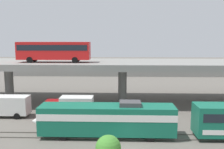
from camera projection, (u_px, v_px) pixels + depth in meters
The scene contains 14 objects.
rail_strip_near at pixel (123, 139), 27.77m from camera, with size 110.00×0.12×0.12m, color #59544C.
rail_strip_far at pixel (123, 134), 29.27m from camera, with size 110.00×0.12×0.12m, color #59544C.
train_locomotive at pixel (100, 118), 28.30m from camera, with size 16.40×3.04×4.18m.
highway_overpass at pixel (123, 65), 43.42m from camera, with size 96.00×12.82×7.27m.
transit_bus_on_overpass at pixel (54, 50), 41.24m from camera, with size 12.00×2.68×3.40m.
service_truck_west at pixel (71, 106), 35.35m from camera, with size 6.80×2.46×3.04m.
service_truck_east at pixel (7, 106), 35.66m from camera, with size 6.80×2.46×3.04m.
pier_parking_lot at pixel (122, 72), 78.88m from camera, with size 66.01×10.25×1.41m, color gray.
parked_car_0 at pixel (142, 67), 80.96m from camera, with size 4.39×1.85×1.50m.
parked_car_1 at pixel (116, 67), 79.23m from camera, with size 4.13×1.93×1.50m.
parked_car_2 at pixel (79, 67), 78.61m from camera, with size 4.49×1.95×1.50m.
parked_car_3 at pixel (168, 68), 77.21m from camera, with size 4.54×1.87×1.50m.
harbor_water at pixel (121, 66), 101.73m from camera, with size 140.00×36.00×0.01m, color #385B7A.
shrub_right at pixel (108, 148), 22.89m from camera, with size 2.38×2.38×2.38m, color #40852F.
Camera 1 is at (-0.37, -23.24, 11.16)m, focal length 39.75 mm.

